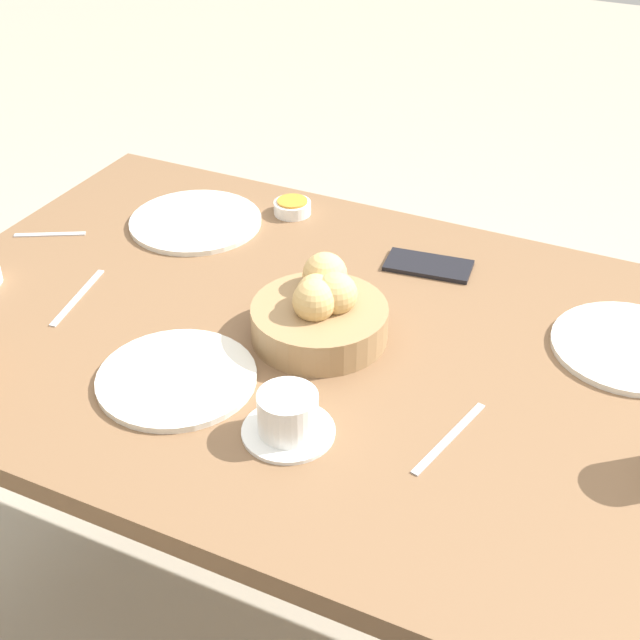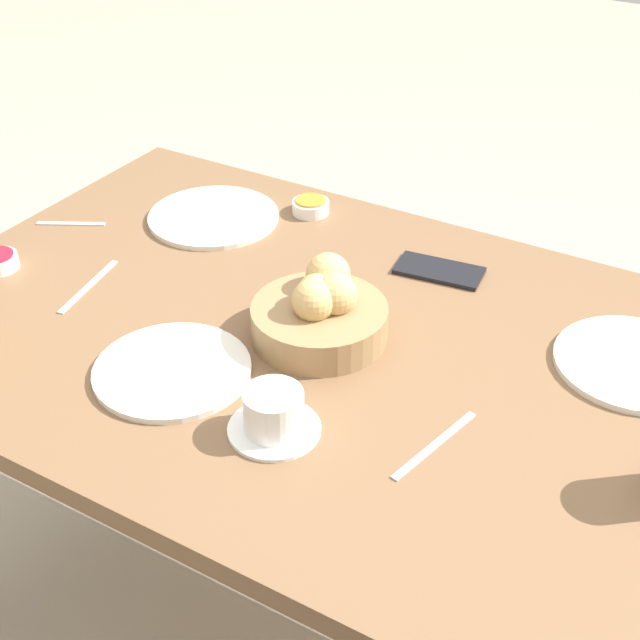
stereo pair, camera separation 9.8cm
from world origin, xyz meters
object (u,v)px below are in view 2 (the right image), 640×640
(coffee_cup, at_px, (274,414))
(knife_silver, at_px, (435,445))
(bread_basket, at_px, (321,311))
(spoon_coffee, at_px, (71,224))
(plate_far_center, at_px, (172,370))
(plate_near_right, at_px, (214,217))
(cell_phone, at_px, (439,271))
(fork_silver, at_px, (89,286))
(plate_near_left, at_px, (635,363))
(jam_bowl_honey, at_px, (311,206))

(coffee_cup, bearing_deg, knife_silver, -157.41)
(bread_basket, relative_size, spoon_coffee, 1.77)
(plate_far_center, distance_m, knife_silver, 0.40)
(plate_near_right, bearing_deg, cell_phone, -175.06)
(fork_silver, distance_m, spoon_coffee, 0.24)
(plate_near_left, bearing_deg, plate_near_right, -4.04)
(bread_basket, xyz_separation_m, fork_silver, (0.41, 0.08, -0.04))
(fork_silver, xyz_separation_m, knife_silver, (-0.67, 0.06, 0.00))
(plate_far_center, height_order, cell_phone, plate_far_center)
(plate_far_center, relative_size, cell_phone, 1.49)
(plate_near_right, distance_m, jam_bowl_honey, 0.19)
(jam_bowl_honey, relative_size, knife_silver, 0.42)
(jam_bowl_honey, relative_size, cell_phone, 0.46)
(bread_basket, xyz_separation_m, jam_bowl_honey, (0.23, -0.34, -0.03))
(coffee_cup, bearing_deg, fork_silver, -17.37)
(bread_basket, height_order, cell_phone, bread_basket)
(plate_near_right, bearing_deg, bread_basket, 148.96)
(plate_near_left, xyz_separation_m, cell_phone, (0.36, -0.10, -0.00))
(plate_far_center, distance_m, spoon_coffee, 0.53)
(coffee_cup, relative_size, fork_silver, 0.74)
(cell_phone, bearing_deg, plate_near_right, 4.94)
(spoon_coffee, xyz_separation_m, cell_phone, (-0.68, -0.19, 0.00))
(fork_silver, bearing_deg, bread_basket, -168.75)
(plate_near_right, relative_size, cell_phone, 1.59)
(bread_basket, relative_size, plate_near_right, 0.85)
(plate_near_left, relative_size, plate_far_center, 1.02)
(spoon_coffee, bearing_deg, plate_near_right, -145.14)
(coffee_cup, xyz_separation_m, spoon_coffee, (0.66, -0.30, -0.03))
(plate_near_right, relative_size, coffee_cup, 1.96)
(plate_near_left, height_order, coffee_cup, coffee_cup)
(coffee_cup, bearing_deg, cell_phone, -92.75)
(plate_near_left, xyz_separation_m, coffee_cup, (0.39, 0.40, 0.02))
(plate_far_center, bearing_deg, cell_phone, -115.80)
(cell_phone, bearing_deg, spoon_coffee, 15.99)
(plate_near_right, bearing_deg, fork_silver, 82.71)
(knife_silver, bearing_deg, plate_near_left, -120.59)
(knife_silver, bearing_deg, spoon_coffee, -14.06)
(plate_near_right, bearing_deg, plate_far_center, 118.87)
(coffee_cup, distance_m, fork_silver, 0.50)
(coffee_cup, relative_size, spoon_coffee, 1.06)
(fork_silver, bearing_deg, plate_far_center, 156.81)
(bread_basket, xyz_separation_m, coffee_cup, (-0.06, 0.23, -0.01))
(plate_near_right, distance_m, cell_phone, 0.46)
(jam_bowl_honey, bearing_deg, plate_near_left, 165.32)
(plate_near_right, bearing_deg, plate_near_left, 175.96)
(fork_silver, bearing_deg, plate_near_left, -163.86)
(jam_bowl_honey, relative_size, fork_silver, 0.41)
(plate_far_center, bearing_deg, spoon_coffee, -30.39)
(fork_silver, relative_size, spoon_coffee, 1.45)
(spoon_coffee, distance_m, cell_phone, 0.71)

